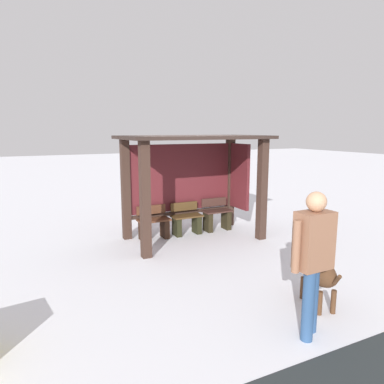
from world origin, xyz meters
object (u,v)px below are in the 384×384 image
(bus_shelter, at_px, (194,167))
(bench_left_inside, at_px, (154,225))
(bench_center_inside, at_px, (187,221))
(person_walking, at_px, (313,253))
(dog, at_px, (316,269))
(bench_right_inside, at_px, (217,217))

(bus_shelter, bearing_deg, bench_left_inside, 170.05)
(bench_center_inside, bearing_deg, bus_shelter, -54.94)
(bench_left_inside, bearing_deg, person_walking, -85.42)
(person_walking, bearing_deg, dog, 41.08)
(bench_left_inside, distance_m, bench_right_inside, 1.63)
(bench_right_inside, bearing_deg, bench_left_inside, 179.98)
(bench_left_inside, xyz_separation_m, person_walking, (0.35, -4.40, 0.71))
(bus_shelter, height_order, bench_right_inside, bus_shelter)
(bench_center_inside, distance_m, person_walking, 4.48)
(dog, bearing_deg, bus_shelter, 91.25)
(bench_left_inside, bearing_deg, bus_shelter, -9.95)
(bench_center_inside, distance_m, dog, 3.84)
(bus_shelter, distance_m, person_walking, 4.32)
(bench_right_inside, height_order, person_walking, person_walking)
(bench_center_inside, relative_size, person_walking, 0.42)
(bench_center_inside, bearing_deg, bench_left_inside, 180.00)
(bench_left_inside, height_order, bench_center_inside, same)
(bench_left_inside, bearing_deg, dog, -75.25)
(bench_left_inside, bearing_deg, bench_right_inside, -0.02)
(bench_right_inside, height_order, dog, bench_right_inside)
(bench_left_inside, height_order, bench_right_inside, bench_right_inside)
(bench_center_inside, height_order, person_walking, person_walking)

